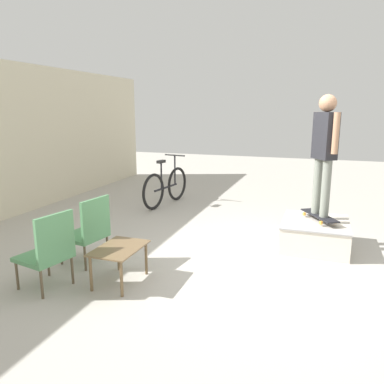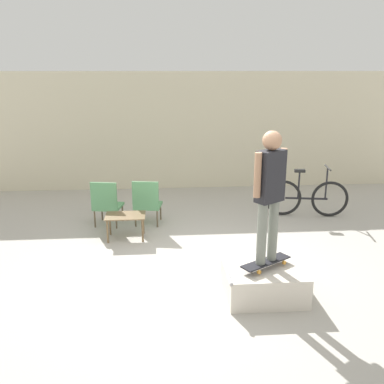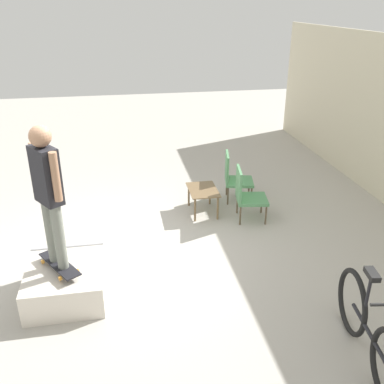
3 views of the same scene
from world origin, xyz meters
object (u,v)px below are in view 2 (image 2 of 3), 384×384
Objects in this scene: skate_ramp_box at (263,280)px; coffee_table at (125,219)px; patio_chair_left at (107,203)px; patio_chair_right at (147,202)px; skateboard_on_ramp at (266,262)px; bicycle at (306,197)px; person_skater at (270,187)px.

coffee_table reaches higher than skate_ramp_box.
patio_chair_left and patio_chair_right have the same top height.
skate_ramp_box is 0.30m from skateboard_on_ramp.
bicycle is at bearing 14.75° from coffee_table.
bicycle reaches higher than patio_chair_right.
skate_ramp_box is at bearing -108.66° from bicycle.
skate_ramp_box is 3.83m from patio_chair_left.
person_skater is (0.02, -0.04, 1.36)m from skate_ramp_box.
bicycle reaches higher than coffee_table.
patio_chair_right reaches higher than coffee_table.
bicycle is at bearing -165.77° from patio_chair_right.
patio_chair_right reaches higher than skate_ramp_box.
coffee_table is at bearing 98.45° from person_skater.
patio_chair_left is 4.19m from bicycle.
skateboard_on_ramp is (0.02, -0.04, 0.29)m from skate_ramp_box.
patio_chair_left is 0.80m from patio_chair_right.
patio_chair_left is 0.54× the size of bicycle.
patio_chair_right is (0.80, -0.00, 0.00)m from patio_chair_left.
skate_ramp_box is 1.42× the size of skateboard_on_ramp.
coffee_table is 3.89m from bicycle.
patio_chair_right is (0.38, 0.69, 0.10)m from coffee_table.
skateboard_on_ramp is 0.82× the size of patio_chair_left.
skateboard_on_ramp is at bearing -108.11° from bicycle.
skateboard_on_ramp reaches higher than coffee_table.
patio_chair_right is at bearing 119.82° from skate_ramp_box.
person_skater is 1.02× the size of bicycle.
person_skater reaches higher than skateboard_on_ramp.
person_skater reaches higher than patio_chair_left.
coffee_table is at bearing 132.87° from patio_chair_left.
coffee_table is 0.81m from patio_chair_left.
coffee_table is 0.78× the size of patio_chair_left.
bicycle reaches higher than skate_ramp_box.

